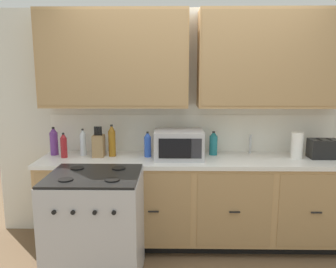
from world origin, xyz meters
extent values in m
plane|color=brown|center=(0.00, 0.00, 0.00)|extent=(8.00, 8.00, 0.00)
cube|color=silver|center=(0.00, 0.62, 1.20)|extent=(4.23, 0.05, 2.41)
cube|color=white|center=(0.00, 0.60, 1.12)|extent=(3.03, 0.01, 0.40)
cube|color=tan|center=(-0.78, 0.43, 1.89)|extent=(1.46, 0.34, 0.94)
cube|color=#A58052|center=(-0.78, 0.26, 1.89)|extent=(1.43, 0.01, 0.89)
cube|color=tan|center=(0.78, 0.43, 1.89)|extent=(1.46, 0.34, 0.94)
cube|color=#A58052|center=(0.78, 0.26, 1.89)|extent=(1.43, 0.01, 0.89)
cube|color=black|center=(0.00, 0.33, 0.05)|extent=(2.97, 0.48, 0.10)
cube|color=tan|center=(0.00, 0.30, 0.49)|extent=(3.03, 0.60, 0.78)
cube|color=#A88354|center=(-1.14, 0.00, 0.49)|extent=(0.70, 0.01, 0.72)
cube|color=black|center=(-1.14, -0.02, 0.48)|extent=(0.10, 0.01, 0.01)
cube|color=#A88354|center=(-0.38, 0.00, 0.49)|extent=(0.70, 0.01, 0.72)
cube|color=black|center=(-0.38, -0.02, 0.48)|extent=(0.10, 0.01, 0.01)
cube|color=#A88354|center=(0.38, 0.00, 0.49)|extent=(0.70, 0.01, 0.72)
cube|color=black|center=(0.38, -0.02, 0.48)|extent=(0.10, 0.01, 0.01)
cube|color=#A88354|center=(1.14, 0.00, 0.49)|extent=(0.70, 0.01, 0.72)
cube|color=black|center=(1.14, -0.02, 0.48)|extent=(0.10, 0.01, 0.01)
cube|color=white|center=(0.00, 0.30, 0.90)|extent=(3.06, 0.63, 0.04)
cube|color=#A8AAAF|center=(0.62, 0.33, 0.90)|extent=(0.56, 0.38, 0.02)
cube|color=#B7B7BC|center=(-0.85, -0.33, 0.46)|extent=(0.76, 0.66, 0.92)
cube|color=black|center=(-0.85, -0.33, 0.93)|extent=(0.74, 0.65, 0.02)
cylinder|color=black|center=(-1.03, -0.49, 0.94)|extent=(0.12, 0.12, 0.01)
cylinder|color=black|center=(-0.67, -0.49, 0.94)|extent=(0.12, 0.12, 0.01)
cylinder|color=black|center=(-1.03, -0.17, 0.94)|extent=(0.12, 0.12, 0.01)
cylinder|color=black|center=(-0.67, -0.17, 0.94)|extent=(0.12, 0.12, 0.01)
cylinder|color=black|center=(-1.07, -0.67, 0.75)|extent=(0.03, 0.02, 0.03)
cylinder|color=black|center=(-0.93, -0.67, 0.75)|extent=(0.03, 0.02, 0.03)
cylinder|color=black|center=(-0.77, -0.67, 0.75)|extent=(0.03, 0.02, 0.03)
cylinder|color=black|center=(-0.63, -0.67, 0.75)|extent=(0.03, 0.02, 0.03)
cube|color=#B7B7BC|center=(-0.14, 0.30, 1.06)|extent=(0.48, 0.36, 0.28)
cube|color=black|center=(-0.18, 0.11, 1.06)|extent=(0.31, 0.01, 0.19)
cube|color=#28282D|center=(0.02, 0.11, 1.06)|extent=(0.10, 0.01, 0.19)
cube|color=black|center=(1.30, 0.33, 1.01)|extent=(0.28, 0.18, 0.19)
cube|color=black|center=(1.25, 0.33, 1.10)|extent=(0.02, 0.13, 0.01)
cube|color=black|center=(1.35, 0.33, 1.10)|extent=(0.02, 0.13, 0.01)
cube|color=#9C794E|center=(-0.95, 0.36, 1.03)|extent=(0.11, 0.14, 0.22)
cylinder|color=black|center=(-0.98, 0.35, 1.18)|extent=(0.02, 0.02, 0.09)
cylinder|color=black|center=(-0.96, 0.35, 1.18)|extent=(0.02, 0.02, 0.09)
cylinder|color=black|center=(-0.94, 0.35, 1.18)|extent=(0.02, 0.02, 0.09)
cylinder|color=black|center=(-0.92, 0.35, 1.18)|extent=(0.02, 0.02, 0.09)
cylinder|color=#B2B5BA|center=(0.62, 0.51, 1.02)|extent=(0.02, 0.02, 0.20)
cylinder|color=white|center=(1.03, 0.31, 1.05)|extent=(0.12, 0.12, 0.26)
cylinder|color=#663384|center=(-1.43, 0.42, 1.03)|extent=(0.08, 0.08, 0.23)
cone|color=#663384|center=(-1.43, 0.42, 1.18)|extent=(0.07, 0.07, 0.06)
cylinder|color=black|center=(-1.43, 0.42, 1.20)|extent=(0.03, 0.03, 0.02)
cylinder|color=blue|center=(-0.45, 0.35, 1.02)|extent=(0.07, 0.07, 0.21)
cone|color=blue|center=(-0.45, 0.35, 1.15)|extent=(0.06, 0.06, 0.05)
cylinder|color=black|center=(-0.45, 0.35, 1.17)|extent=(0.02, 0.02, 0.02)
cylinder|color=#9E6619|center=(-0.82, 0.37, 1.05)|extent=(0.07, 0.07, 0.26)
cone|color=#9E6619|center=(-0.82, 0.37, 1.21)|extent=(0.07, 0.07, 0.06)
cylinder|color=black|center=(-0.82, 0.37, 1.23)|extent=(0.03, 0.03, 0.02)
cylinder|color=maroon|center=(-1.29, 0.31, 1.02)|extent=(0.07, 0.07, 0.20)
cone|color=maroon|center=(-1.29, 0.31, 1.14)|extent=(0.06, 0.06, 0.05)
cylinder|color=black|center=(-1.29, 0.31, 1.16)|extent=(0.02, 0.02, 0.02)
cylinder|color=silver|center=(-1.12, 0.40, 1.03)|extent=(0.06, 0.06, 0.22)
cone|color=silver|center=(-1.12, 0.40, 1.17)|extent=(0.06, 0.06, 0.06)
cylinder|color=black|center=(-1.12, 0.40, 1.19)|extent=(0.02, 0.02, 0.02)
cylinder|color=#1E707A|center=(0.22, 0.45, 1.02)|extent=(0.08, 0.08, 0.20)
cone|color=#1E707A|center=(0.22, 0.45, 1.14)|extent=(0.08, 0.08, 0.05)
cylinder|color=black|center=(0.22, 0.45, 1.16)|extent=(0.03, 0.03, 0.02)
camera|label=1|loc=(-0.20, -2.99, 1.76)|focal=36.17mm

